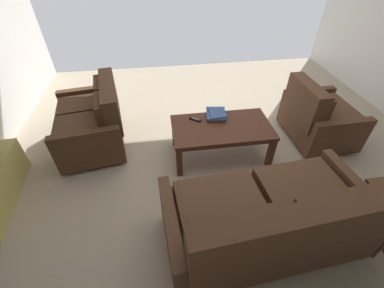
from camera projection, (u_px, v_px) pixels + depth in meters
ground_plane at (218, 146)px, 3.50m from camera, size 5.87×5.67×0.01m
sofa_main at (269, 221)px, 2.15m from camera, size 1.82×1.01×0.91m
loveseat_near at (94, 121)px, 3.33m from camera, size 0.97×1.29×0.86m
coffee_table at (222, 130)px, 3.11m from camera, size 1.22×0.67×0.46m
armchair_side at (317, 117)px, 3.41m from camera, size 0.82×0.93×0.87m
book_stack at (216, 114)px, 3.21m from camera, size 0.28×0.33×0.07m
tv_remote at (195, 119)px, 3.16m from camera, size 0.15×0.13×0.02m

